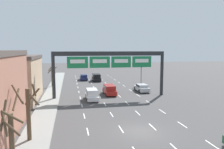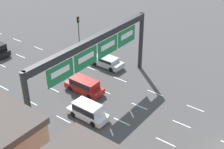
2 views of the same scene
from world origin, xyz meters
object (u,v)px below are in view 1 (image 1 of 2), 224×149
Objects in this scene: suv_black at (96,77)px; traffic_light_near_gantry at (141,70)px; suv_red at (109,89)px; suv_white at (92,94)px; tree_bare_second at (10,136)px; tree_bare_closest at (28,109)px; car_silver at (142,88)px; car_navy at (84,77)px; tree_bare_third at (52,75)px; sign_gantry at (110,61)px.

traffic_light_near_gantry is at bearing -41.11° from suv_black.
suv_red is 4.92m from suv_white.
tree_bare_closest is at bearing 88.17° from tree_bare_second.
car_navy is (-9.74, 17.37, 0.03)m from car_silver.
suv_red is at bearing -165.50° from car_silver.
car_navy is 3.89m from suv_black.
tree_bare_second is (-10.46, -23.03, 1.62)m from suv_red.
traffic_light_near_gantry is (8.68, 8.65, 2.50)m from suv_red.
suv_black is 12.08m from tree_bare_third.
sign_gantry is 3.77× the size of tree_bare_closest.
tree_bare_third is (-0.10, 27.96, -0.35)m from tree_bare_closest.
tree_bare_second is at bearing -99.69° from car_navy.
suv_red is at bearing -43.93° from tree_bare_third.
car_silver is 0.92× the size of tree_bare_closest.
car_navy is 0.96× the size of suv_red.
suv_black is 0.92× the size of tree_bare_second.
tree_bare_closest is at bearing -119.82° from suv_red.
traffic_light_near_gantry is 1.02× the size of tree_bare_second.
suv_black is at bearing 91.13° from suv_red.
suv_white is at bearing 64.51° from tree_bare_closest.
tree_bare_second is at bearing -109.85° from suv_white.
tree_bare_second is (-10.13, -39.54, 1.56)m from suv_black.
car_silver is 0.94× the size of traffic_light_near_gantry.
sign_gantry is 4.37× the size of tree_bare_third.
car_navy is at bearing 89.62° from suv_white.
sign_gantry is at bearing -49.63° from tree_bare_third.
tree_bare_closest is at bearing -100.75° from car_navy.
tree_bare_second is at bearing -115.92° from sign_gantry.
sign_gantry is 4.12× the size of car_silver.
sign_gantry is 23.67m from tree_bare_second.
car_silver is 0.96× the size of suv_red.
traffic_light_near_gantry is at bearing -4.08° from tree_bare_third.
car_silver is 16.32m from suv_black.
traffic_light_near_gantry reaches higher than suv_red.
tree_bare_third is at bearing 90.20° from tree_bare_closest.
suv_red is 25.35m from tree_bare_second.
car_silver is at bearing 27.80° from suv_white.
suv_red is (0.21, 1.96, -5.00)m from sign_gantry.
tree_bare_third reaches higher than suv_red.
suv_white is at bearing -98.77° from suv_black.
suv_black is 20.29m from suv_white.
tree_bare_second reaches higher than car_navy.
tree_bare_closest is (-10.08, -15.99, -3.08)m from sign_gantry.
car_silver is 30.00m from tree_bare_second.
traffic_light_near_gantry is 1.13× the size of tree_bare_third.
traffic_light_near_gantry is at bearing -41.01° from car_navy.
traffic_light_near_gantry is 19.14m from tree_bare_third.
suv_red is 1.11× the size of tree_bare_third.
suv_white is at bearing 70.15° from tree_bare_second.
suv_black is at bearing 75.63° from tree_bare_second.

